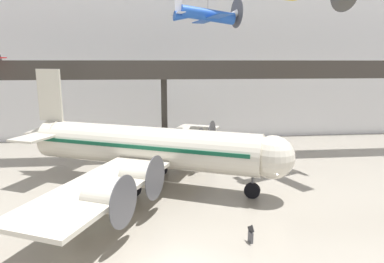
{
  "coord_description": "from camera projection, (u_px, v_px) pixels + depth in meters",
  "views": [
    {
      "loc": [
        -0.91,
        -16.54,
        11.01
      ],
      "look_at": [
        1.72,
        8.61,
        5.82
      ],
      "focal_mm": 32.0,
      "sensor_mm": 36.0,
      "label": 1
    }
  ],
  "objects": [
    {
      "name": "suspended_plane_blue_trainer",
      "position": [
        208.0,
        15.0,
        35.98
      ],
      "size": [
        7.45,
        9.01,
        8.73
      ],
      "rotation": [
        0.0,
        0.0,
        0.2
      ],
      "color": "#1E4CAD"
    },
    {
      "name": "mezzanine_walkway",
      "position": [
        164.0,
        76.0,
        38.2
      ],
      "size": [
        110.0,
        3.2,
        11.12
      ],
      "color": "#38332D",
      "rests_on": "ground"
    },
    {
      "name": "info_sign_pedestal",
      "position": [
        251.0,
        236.0,
        21.1
      ],
      "size": [
        0.26,
        0.76,
        1.24
      ],
      "rotation": [
        0.0,
        0.0,
        0.27
      ],
      "color": "#4C4C51",
      "rests_on": "ground"
    },
    {
      "name": "hangar_back_wall",
      "position": [
        162.0,
        43.0,
        48.56
      ],
      "size": [
        140.0,
        3.0,
        27.25
      ],
      "color": "white",
      "rests_on": "ground"
    },
    {
      "name": "airliner_silver_main",
      "position": [
        144.0,
        147.0,
        30.39
      ],
      "size": [
        24.91,
        29.25,
        10.33
      ],
      "rotation": [
        0.0,
        0.0,
        -0.43
      ],
      "color": "beige",
      "rests_on": "ground"
    }
  ]
}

